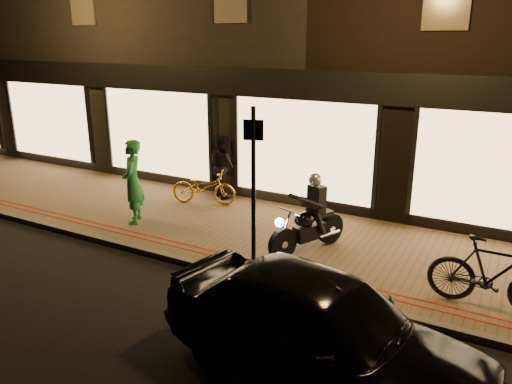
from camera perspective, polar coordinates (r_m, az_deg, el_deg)
ground at (r=9.47m, az=-4.83°, el=-9.28°), size 90.00×90.00×0.00m
sidewalk at (r=11.01m, az=0.95°, el=-4.95°), size 50.00×4.00×0.12m
kerb_stone at (r=9.48m, az=-4.68°, el=-8.84°), size 50.00×0.14×0.12m
red_kerb_lines at (r=9.83m, az=-3.06°, el=-7.40°), size 50.00×0.26×0.01m
building_row at (r=16.69m, az=12.91°, el=16.96°), size 48.00×10.11×8.50m
motorcycle at (r=9.93m, az=6.12°, el=-3.39°), size 0.93×1.83×1.59m
sign_post at (r=8.71m, az=-0.30°, el=1.11°), size 0.34×0.13×3.00m
bicycle_gold at (r=12.78m, az=-5.97°, el=0.53°), size 1.77×1.06×0.88m
bicycle_dark at (r=8.65m, az=25.49°, el=-8.52°), size 1.95×0.55×1.17m
person_green at (r=11.66m, az=-13.90°, el=1.14°), size 0.77×0.84×1.93m
person_dark at (r=13.26m, az=-3.76°, el=2.95°), size 1.02×0.97×1.65m
parked_car at (r=6.51m, az=7.41°, el=-15.18°), size 4.62×2.51×1.49m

